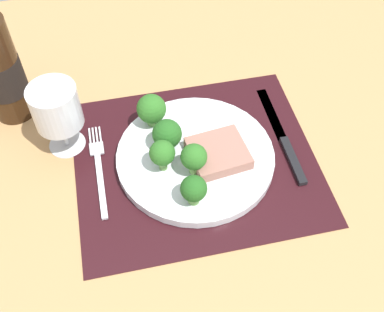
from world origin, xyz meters
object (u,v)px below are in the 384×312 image
plate (195,157)px  fork (99,169)px  knife (284,141)px  steak (218,153)px  wine_glass (57,110)px

plate → fork: plate is taller
plate → knife: size_ratio=1.16×
steak → wine_glass: bearing=158.4°
knife → wine_glass: size_ratio=1.76×
knife → wine_glass: (-37.17, 7.79, 8.05)cm
plate → fork: bearing=175.0°
wine_glass → plate: bearing=-21.5°
fork → knife: size_ratio=0.83×
plate → wine_glass: 23.92cm
steak → fork: steak is taller
plate → knife: (16.06, 0.53, -0.50)cm
fork → knife: (32.25, -0.89, 0.05)cm
plate → steak: size_ratio=2.90×
steak → plate: bearing=158.1°
knife → wine_glass: wine_glass is taller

